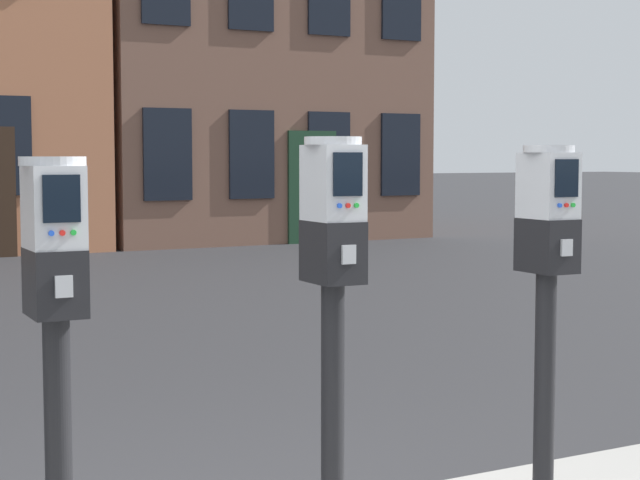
{
  "coord_description": "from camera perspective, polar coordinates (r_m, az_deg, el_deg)",
  "views": [
    {
      "loc": [
        -1.57,
        -3.6,
        1.62
      ],
      "look_at": [
        0.36,
        -0.12,
        1.3
      ],
      "focal_mm": 58.4,
      "sensor_mm": 36.0,
      "label": 1
    }
  ],
  "objects": [
    {
      "name": "townhouse_green_painted",
      "position": [
        22.6,
        -5.78,
        11.96
      ],
      "size": [
        6.44,
        7.08,
        9.05
      ],
      "color": "brown",
      "rests_on": "ground_plane"
    },
    {
      "name": "parking_meter_end_of_row",
      "position": [
        4.53,
        12.33,
        -0.92
      ],
      "size": [
        0.22,
        0.26,
        1.53
      ],
      "rotation": [
        0.0,
        0.0,
        -1.61
      ],
      "color": "black",
      "rests_on": "sidewalk_slab"
    },
    {
      "name": "parking_meter_near_kerb",
      "position": [
        3.53,
        -14.3,
        -3.03
      ],
      "size": [
        0.22,
        0.26,
        1.48
      ],
      "rotation": [
        0.0,
        0.0,
        -1.61
      ],
      "color": "black",
      "rests_on": "sidewalk_slab"
    },
    {
      "name": "parking_meter_twin_adjacent",
      "position": [
        3.92,
        0.71,
        -1.4
      ],
      "size": [
        0.22,
        0.26,
        1.55
      ],
      "rotation": [
        0.0,
        0.0,
        -1.61
      ],
      "color": "black",
      "rests_on": "sidewalk_slab"
    }
  ]
}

